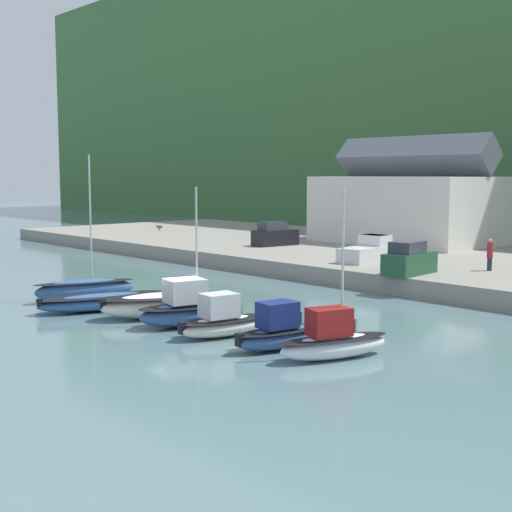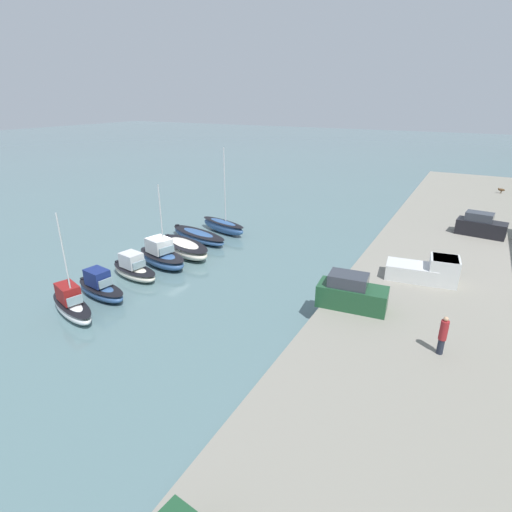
{
  "view_description": "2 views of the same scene",
  "coord_description": "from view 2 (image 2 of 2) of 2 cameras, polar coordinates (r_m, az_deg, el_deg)",
  "views": [
    {
      "loc": [
        29.31,
        -21.4,
        7.6
      ],
      "look_at": [
        -3.2,
        8.39,
        2.57
      ],
      "focal_mm": 50.0,
      "sensor_mm": 36.0,
      "label": 1
    },
    {
      "loc": [
        24.48,
        22.08,
        13.4
      ],
      "look_at": [
        -0.98,
        8.13,
        1.78
      ],
      "focal_mm": 28.0,
      "sensor_mm": 36.0,
      "label": 2
    }
  ],
  "objects": [
    {
      "name": "ground_plane",
      "position": [
        35.59,
        -12.32,
        -0.84
      ],
      "size": [
        320.0,
        320.0,
        0.0
      ],
      "primitive_type": "plane",
      "color": "slate"
    },
    {
      "name": "moored_boat_0",
      "position": [
        42.26,
        -4.73,
        4.31
      ],
      "size": [
        3.1,
        6.26,
        8.81
      ],
      "rotation": [
        0.0,
        0.0,
        -0.28
      ],
      "color": "#33568E",
      "rests_on": "ground_plane"
    },
    {
      "name": "moored_boat_1",
      "position": [
        40.2,
        -8.25,
        2.89
      ],
      "size": [
        3.82,
        7.64,
        0.95
      ],
      "rotation": [
        0.0,
        0.0,
        -0.25
      ],
      "color": "#33568E",
      "rests_on": "ground_plane"
    },
    {
      "name": "moored_boat_2",
      "position": [
        36.6,
        -10.18,
        1.15
      ],
      "size": [
        4.53,
        6.92,
        1.31
      ],
      "rotation": [
        0.0,
        0.0,
        -0.35
      ],
      "color": "white",
      "rests_on": "ground_plane"
    },
    {
      "name": "moored_boat_3",
      "position": [
        34.62,
        -13.34,
        -0.01
      ],
      "size": [
        3.49,
        5.81,
        7.01
      ],
      "rotation": [
        0.0,
        0.0,
        -0.25
      ],
      "color": "#33568E",
      "rests_on": "ground_plane"
    },
    {
      "name": "moored_boat_4",
      "position": [
        32.92,
        -17.05,
        -1.84
      ],
      "size": [
        2.49,
        4.93,
        2.07
      ],
      "rotation": [
        0.0,
        0.0,
        -0.16
      ],
      "color": "white",
      "rests_on": "ground_plane"
    },
    {
      "name": "moored_boat_5",
      "position": [
        30.54,
        -21.34,
        -4.27
      ],
      "size": [
        2.29,
        4.93,
        2.11
      ],
      "rotation": [
        0.0,
        0.0,
        -0.15
      ],
      "color": "#33568E",
      "rests_on": "ground_plane"
    },
    {
      "name": "moored_boat_6",
      "position": [
        28.81,
        -24.87,
        -6.35
      ],
      "size": [
        2.92,
        5.31,
        7.07
      ],
      "rotation": [
        0.0,
        0.0,
        -0.3
      ],
      "color": "white",
      "rests_on": "ground_plane"
    },
    {
      "name": "parked_car_1",
      "position": [
        25.38,
        13.45,
        -5.2
      ],
      "size": [
        2.23,
        4.37,
        2.16
      ],
      "rotation": [
        0.0,
        0.0,
        0.1
      ],
      "color": "#1E4C2D",
      "rests_on": "quay_promenade"
    },
    {
      "name": "parked_car_2",
      "position": [
        43.05,
        29.42,
        3.78
      ],
      "size": [
        2.29,
        4.38,
        2.16
      ],
      "rotation": [
        0.0,
        0.0,
        -0.12
      ],
      "color": "black",
      "rests_on": "quay_promenade"
    },
    {
      "name": "pickup_truck_0",
      "position": [
        30.62,
        23.36,
        -1.87
      ],
      "size": [
        2.53,
        4.93,
        1.9
      ],
      "rotation": [
        0.0,
        0.0,
        0.13
      ],
      "color": "silver",
      "rests_on": "quay_promenade"
    },
    {
      "name": "person_on_quay",
      "position": [
        22.4,
        25.14,
        -10.17
      ],
      "size": [
        0.4,
        0.4,
        2.14
      ],
      "color": "#232838",
      "rests_on": "quay_promenade"
    },
    {
      "name": "dog_on_quay",
      "position": [
        64.02,
        31.62,
        8.06
      ],
      "size": [
        0.39,
        0.88,
        0.68
      ],
      "rotation": [
        0.0,
        0.0,
        3.03
      ],
      "color": "brown",
      "rests_on": "quay_promenade"
    }
  ]
}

